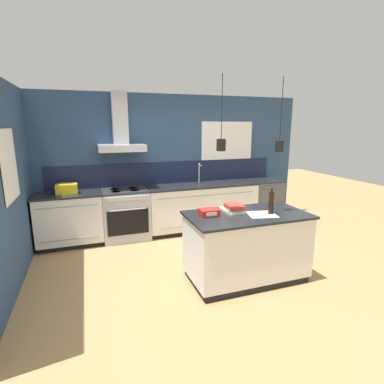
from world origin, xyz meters
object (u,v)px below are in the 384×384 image
at_px(bottle_on_island, 271,203).
at_px(yellow_toolbox, 67,189).
at_px(oven_range, 126,214).
at_px(dishwasher, 263,201).
at_px(red_supply_box, 209,212).
at_px(book_stack, 233,208).

distance_m(bottle_on_island, yellow_toolbox, 3.33).
xyz_separation_m(oven_range, yellow_toolbox, (-0.95, 0.00, 0.54)).
height_order(dishwasher, red_supply_box, red_supply_box).
xyz_separation_m(oven_range, dishwasher, (2.88, 0.00, 0.00)).
relative_size(bottle_on_island, yellow_toolbox, 1.03).
bearing_deg(oven_range, yellow_toolbox, 179.74).
bearing_deg(dishwasher, bottle_on_island, -120.99).
bearing_deg(bottle_on_island, book_stack, 148.32).
bearing_deg(yellow_toolbox, red_supply_box, -47.73).
distance_m(bottle_on_island, book_stack, 0.49).
bearing_deg(book_stack, oven_range, 121.85).
bearing_deg(dishwasher, oven_range, -179.92).
bearing_deg(red_supply_box, bottle_on_island, -15.48).
bearing_deg(oven_range, dishwasher, 0.08).
bearing_deg(book_stack, yellow_toolbox, 138.20).
distance_m(bottle_on_island, red_supply_box, 0.81).
bearing_deg(red_supply_box, book_stack, 5.90).
distance_m(book_stack, red_supply_box, 0.37).
xyz_separation_m(bottle_on_island, yellow_toolbox, (-2.53, 2.15, -0.07)).
bearing_deg(dishwasher, yellow_toolbox, 180.00).
xyz_separation_m(oven_range, red_supply_box, (0.81, -1.93, 0.50)).
xyz_separation_m(dishwasher, red_supply_box, (-2.06, -1.94, 0.50)).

